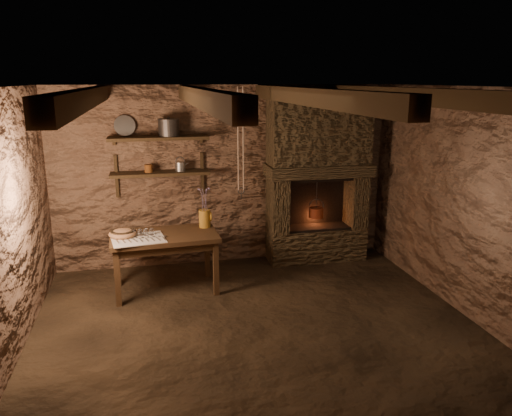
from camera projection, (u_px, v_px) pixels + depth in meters
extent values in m
plane|color=black|center=(256.00, 326.00, 5.14)|extent=(4.50, 4.50, 0.00)
cube|color=#4F3425|center=(224.00, 176.00, 6.72)|extent=(4.50, 0.04, 2.40)
cube|color=#4F3425|center=(330.00, 301.00, 2.94)|extent=(4.50, 0.04, 2.40)
cube|color=#4F3425|center=(6.00, 229.00, 4.36)|extent=(0.04, 4.00, 2.40)
cube|color=#4F3425|center=(462.00, 202.00, 5.31)|extent=(0.04, 4.00, 2.40)
cube|color=black|center=(256.00, 87.00, 4.53)|extent=(4.50, 4.00, 0.04)
cube|color=black|center=(85.00, 98.00, 4.24)|extent=(0.14, 3.95, 0.16)
cube|color=black|center=(202.00, 97.00, 4.45)|extent=(0.14, 3.95, 0.16)
cube|color=black|center=(309.00, 97.00, 4.66)|extent=(0.14, 3.95, 0.16)
cube|color=black|center=(406.00, 96.00, 4.87)|extent=(0.14, 3.95, 0.16)
cube|color=black|center=(160.00, 173.00, 6.37)|extent=(1.25, 0.30, 0.04)
cube|color=black|center=(159.00, 138.00, 6.26)|extent=(1.25, 0.30, 0.04)
cube|color=#362A1B|center=(316.00, 244.00, 7.01)|extent=(1.35, 0.45, 0.45)
cube|color=#362A1B|center=(278.00, 204.00, 6.74)|extent=(0.23, 0.45, 0.75)
cube|color=#362A1B|center=(355.00, 200.00, 6.98)|extent=(0.23, 0.45, 0.75)
cube|color=#362A1B|center=(319.00, 170.00, 6.72)|extent=(1.43, 0.51, 0.16)
cube|color=#362A1B|center=(319.00, 129.00, 6.61)|extent=(1.35, 0.45, 0.94)
cube|color=black|center=(312.00, 199.00, 7.04)|extent=(0.90, 0.06, 0.75)
cube|color=#322011|center=(164.00, 236.00, 5.85)|extent=(1.27, 0.77, 0.05)
cube|color=#322011|center=(164.00, 243.00, 5.87)|extent=(1.16, 0.66, 0.09)
cube|color=silver|center=(138.00, 239.00, 5.65)|extent=(0.64, 0.55, 0.01)
cylinder|color=#AA7520|center=(205.00, 218.00, 6.10)|extent=(0.16, 0.16, 0.22)
torus|color=#AA7520|center=(211.00, 216.00, 6.11)|extent=(0.02, 0.12, 0.12)
ellipsoid|color=#91623E|center=(123.00, 234.00, 5.73)|extent=(0.42, 0.42, 0.11)
cylinder|color=#2B2826|center=(169.00, 128.00, 6.25)|extent=(0.27, 0.27, 0.20)
cylinder|color=#A5A5A0|center=(125.00, 126.00, 6.23)|extent=(0.27, 0.13, 0.26)
cylinder|color=#562D11|center=(149.00, 168.00, 6.32)|extent=(0.12, 0.12, 0.10)
cylinder|color=maroon|center=(316.00, 213.00, 6.84)|extent=(0.23, 0.23, 0.14)
torus|color=#2B2826|center=(316.00, 207.00, 6.82)|extent=(0.22, 0.01, 0.22)
cylinder|color=#2B2826|center=(317.00, 195.00, 6.78)|extent=(0.01, 0.01, 0.44)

